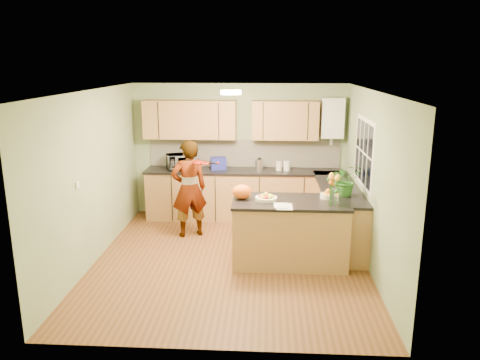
{
  "coord_description": "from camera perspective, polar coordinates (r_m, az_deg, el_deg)",
  "views": [
    {
      "loc": [
        0.53,
        -6.47,
        2.89
      ],
      "look_at": [
        0.12,
        0.5,
        1.12
      ],
      "focal_mm": 35.0,
      "sensor_mm": 36.0,
      "label": 1
    }
  ],
  "objects": [
    {
      "name": "flower_vase",
      "position": [
        6.54,
        11.58,
        -0.18
      ],
      "size": [
        0.28,
        0.28,
        0.51
      ],
      "rotation": [
        0.0,
        0.0,
        0.06
      ],
      "color": "silver",
      "rests_on": "peninsula_island"
    },
    {
      "name": "back_counter",
      "position": [
        8.77,
        0.44,
        -1.75
      ],
      "size": [
        3.64,
        0.62,
        0.94
      ],
      "color": "#AD7C45",
      "rests_on": "floor"
    },
    {
      "name": "kettle",
      "position": [
        8.59,
        2.37,
        1.92
      ],
      "size": [
        0.15,
        0.15,
        0.28
      ],
      "rotation": [
        0.0,
        0.0,
        -0.3
      ],
      "color": "silver",
      "rests_on": "back_counter"
    },
    {
      "name": "fruit_dish",
      "position": [
        6.72,
        3.2,
        -2.1
      ],
      "size": [
        0.31,
        0.31,
        0.11
      ],
      "color": "#F4E7C3",
      "rests_on": "peninsula_island"
    },
    {
      "name": "blue_box",
      "position": [
        8.7,
        -2.66,
        2.05
      ],
      "size": [
        0.31,
        0.26,
        0.22
      ],
      "primitive_type": "cube",
      "rotation": [
        0.0,
        0.0,
        0.21
      ],
      "color": "navy",
      "rests_on": "back_counter"
    },
    {
      "name": "right_counter",
      "position": [
        7.8,
        11.87,
        -4.13
      ],
      "size": [
        0.62,
        2.24,
        0.94
      ],
      "color": "#AD7C45",
      "rests_on": "floor"
    },
    {
      "name": "wall_left",
      "position": [
        7.14,
        -17.48,
        0.3
      ],
      "size": [
        0.02,
        4.5,
        2.5
      ],
      "primitive_type": "cube",
      "color": "gray",
      "rests_on": "floor"
    },
    {
      "name": "jar_white",
      "position": [
        8.62,
        5.72,
        1.73
      ],
      "size": [
        0.12,
        0.12,
        0.18
      ],
      "primitive_type": "cylinder",
      "rotation": [
        0.0,
        0.0,
        -0.08
      ],
      "color": "white",
      "rests_on": "back_counter"
    },
    {
      "name": "papers",
      "position": [
        6.45,
        5.41,
        -3.22
      ],
      "size": [
        0.22,
        0.31,
        0.01
      ],
      "primitive_type": "cube",
      "color": "white",
      "rests_on": "peninsula_island"
    },
    {
      "name": "violinist",
      "position": [
        7.86,
        -6.23,
        -1.06
      ],
      "size": [
        0.71,
        0.6,
        1.65
      ],
      "primitive_type": "imported",
      "rotation": [
        0.0,
        0.0,
        3.55
      ],
      "color": "tan",
      "rests_on": "floor"
    },
    {
      "name": "jar_cream",
      "position": [
        8.63,
        4.76,
        1.72
      ],
      "size": [
        0.12,
        0.12,
        0.17
      ],
      "primitive_type": "cylinder",
      "rotation": [
        0.0,
        0.0,
        -0.08
      ],
      "color": "#F4E7C3",
      "rests_on": "back_counter"
    },
    {
      "name": "light_switch",
      "position": [
        6.58,
        -19.2,
        -0.54
      ],
      "size": [
        0.02,
        0.09,
        0.09
      ],
      "primitive_type": "cube",
      "color": "white",
      "rests_on": "wall_left"
    },
    {
      "name": "window_right",
      "position": [
        7.34,
        14.84,
        3.27
      ],
      "size": [
        0.01,
        1.3,
        1.05
      ],
      "color": "white",
      "rests_on": "wall_right"
    },
    {
      "name": "splashback",
      "position": [
        8.88,
        0.54,
        3.29
      ],
      "size": [
        3.6,
        0.02,
        0.52
      ],
      "primitive_type": "cube",
      "color": "silver",
      "rests_on": "back_counter"
    },
    {
      "name": "wall_front",
      "position": [
        4.56,
        -3.53,
        -6.87
      ],
      "size": [
        4.0,
        0.02,
        2.5
      ],
      "primitive_type": "cube",
      "color": "gray",
      "rests_on": "floor"
    },
    {
      "name": "microwave",
      "position": [
        8.78,
        -7.2,
        2.26
      ],
      "size": [
        0.6,
        0.52,
        0.28
      ],
      "primitive_type": "imported",
      "rotation": [
        0.0,
        0.0,
        0.41
      ],
      "color": "white",
      "rests_on": "back_counter"
    },
    {
      "name": "wall_back",
      "position": [
        8.89,
        -0.1,
        3.63
      ],
      "size": [
        4.0,
        0.02,
        2.5
      ],
      "primitive_type": "cube",
      "color": "gray",
      "rests_on": "floor"
    },
    {
      "name": "violin",
      "position": [
        7.5,
        -5.1,
        2.11
      ],
      "size": [
        0.6,
        0.52,
        0.15
      ],
      "primitive_type": null,
      "rotation": [
        0.17,
        0.0,
        -0.61
      ],
      "color": "#4C0A04",
      "rests_on": "violinist"
    },
    {
      "name": "ceiling",
      "position": [
        6.5,
        -1.32,
        10.82
      ],
      "size": [
        4.0,
        4.5,
        0.02
      ],
      "primitive_type": "cube",
      "color": "white",
      "rests_on": "wall_back"
    },
    {
      "name": "potted_plant",
      "position": [
        7.11,
        12.76,
        0.02
      ],
      "size": [
        0.52,
        0.47,
        0.49
      ],
      "primitive_type": "imported",
      "rotation": [
        0.0,
        0.0,
        0.23
      ],
      "color": "#2B6822",
      "rests_on": "right_counter"
    },
    {
      "name": "ceiling_lamp",
      "position": [
        6.8,
        -1.11,
        10.64
      ],
      "size": [
        0.3,
        0.3,
        0.07
      ],
      "color": "#FFEABF",
      "rests_on": "ceiling"
    },
    {
      "name": "boiler",
      "position": [
        8.7,
        11.18,
        7.44
      ],
      "size": [
        0.4,
        0.3,
        0.86
      ],
      "color": "white",
      "rests_on": "wall_back"
    },
    {
      "name": "wall_right",
      "position": [
        6.83,
        15.7,
        -0.17
      ],
      "size": [
        0.02,
        4.5,
        2.5
      ],
      "primitive_type": "cube",
      "color": "gray",
      "rests_on": "floor"
    },
    {
      "name": "upper_cabinets",
      "position": [
        8.64,
        -1.34,
        7.35
      ],
      "size": [
        3.2,
        0.34,
        0.7
      ],
      "color": "#AD7C45",
      "rests_on": "wall_back"
    },
    {
      "name": "peninsula_island",
      "position": [
        6.9,
        6.07,
        -6.29
      ],
      "size": [
        1.66,
        0.85,
        0.95
      ],
      "color": "#AD7C45",
      "rests_on": "floor"
    },
    {
      "name": "floor",
      "position": [
        7.1,
        -1.2,
        -9.74
      ],
      "size": [
        4.5,
        4.5,
        0.0
      ],
      "primitive_type": "plane",
      "color": "brown",
      "rests_on": "ground"
    },
    {
      "name": "orange_bowl",
      "position": [
        6.92,
        10.68,
        -1.75
      ],
      "size": [
        0.23,
        0.23,
        0.13
      ],
      "color": "#F4E7C3",
      "rests_on": "peninsula_island"
    },
    {
      "name": "orange_bag",
      "position": [
        6.76,
        0.25,
        -1.45
      ],
      "size": [
        0.35,
        0.33,
        0.21
      ],
      "primitive_type": "ellipsoid",
      "rotation": [
        0.0,
        0.0,
        0.42
      ],
      "color": "#FF6315",
      "rests_on": "peninsula_island"
    }
  ]
}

